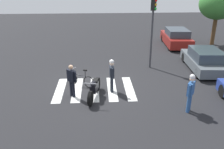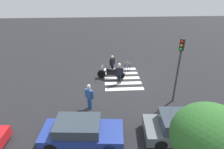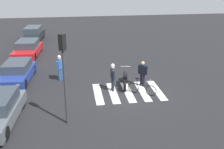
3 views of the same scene
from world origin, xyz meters
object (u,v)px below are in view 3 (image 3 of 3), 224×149
at_px(car_black_suv, 33,34).
at_px(officer_by_motorcycle, 143,72).
at_px(officer_on_foot, 113,75).
at_px(leaning_bicycle, 142,89).
at_px(car_blue_hatchback, 17,72).
at_px(police_motorcycle, 125,79).
at_px(pedestrian_bystander, 60,66).
at_px(traffic_light_pole, 64,66).
at_px(car_red_convertible, 28,49).

bearing_deg(car_black_suv, officer_by_motorcycle, -147.98).
bearing_deg(officer_on_foot, leaning_bicycle, -115.76).
relative_size(officer_on_foot, car_blue_hatchback, 0.41).
relative_size(police_motorcycle, car_black_suv, 0.48).
bearing_deg(officer_by_motorcycle, police_motorcycle, 80.60).
distance_m(pedestrian_bystander, car_black_suv, 11.83).
distance_m(leaning_bicycle, car_black_suv, 16.40).
bearing_deg(police_motorcycle, traffic_light_pole, 138.14).
bearing_deg(traffic_light_pole, officer_by_motorcycle, -50.54).
bearing_deg(car_red_convertible, officer_by_motorcycle, -134.33).
xyz_separation_m(police_motorcycle, car_blue_hatchback, (1.87, 6.83, 0.14)).
height_order(car_blue_hatchback, car_black_suv, car_black_suv).
height_order(officer_by_motorcycle, car_blue_hatchback, officer_by_motorcycle).
bearing_deg(pedestrian_bystander, police_motorcycle, -111.27).
xyz_separation_m(officer_on_foot, officer_by_motorcycle, (0.42, -1.94, -0.06)).
height_order(officer_by_motorcycle, car_black_suv, officer_by_motorcycle).
xyz_separation_m(car_red_convertible, car_black_suv, (5.30, 0.18, 0.08)).
height_order(leaning_bicycle, car_blue_hatchback, car_blue_hatchback).
relative_size(pedestrian_bystander, car_blue_hatchback, 0.42).
height_order(officer_by_motorcycle, car_red_convertible, officer_by_motorcycle).
relative_size(pedestrian_bystander, car_red_convertible, 0.41).
bearing_deg(officer_by_motorcycle, car_black_suv, 32.02).
bearing_deg(pedestrian_bystander, officer_on_foot, -124.34).
relative_size(leaning_bicycle, officer_on_foot, 0.87).
xyz_separation_m(officer_by_motorcycle, car_red_convertible, (7.86, 8.05, -0.30)).
height_order(officer_on_foot, car_black_suv, officer_on_foot).
bearing_deg(car_black_suv, leaning_bicycle, -151.16).
distance_m(police_motorcycle, car_blue_hatchback, 7.08).
bearing_deg(car_red_convertible, car_black_suv, 1.95).
bearing_deg(car_red_convertible, car_blue_hatchback, -178.41).
bearing_deg(car_red_convertible, traffic_light_pole, -163.69).
distance_m(officer_by_motorcycle, pedestrian_bystander, 5.41).
relative_size(officer_on_foot, car_red_convertible, 0.40).
height_order(officer_by_motorcycle, traffic_light_pole, traffic_light_pole).
relative_size(car_red_convertible, traffic_light_pole, 0.99).
relative_size(officer_on_foot, officer_by_motorcycle, 1.06).
xyz_separation_m(officer_by_motorcycle, pedestrian_bystander, (1.75, 5.12, 0.07)).
relative_size(car_red_convertible, car_black_suv, 0.90).
relative_size(pedestrian_bystander, car_black_suv, 0.37).
height_order(officer_on_foot, car_red_convertible, officer_on_foot).
height_order(officer_on_foot, traffic_light_pole, traffic_light_pole).
relative_size(police_motorcycle, traffic_light_pole, 0.53).
height_order(car_blue_hatchback, car_red_convertible, car_red_convertible).
distance_m(officer_by_motorcycle, car_blue_hatchback, 8.16).
bearing_deg(officer_by_motorcycle, car_blue_hatchback, 75.47).
distance_m(leaning_bicycle, car_red_convertible, 11.91).
distance_m(car_blue_hatchback, traffic_light_pole, 7.08).
height_order(police_motorcycle, officer_by_motorcycle, officer_by_motorcycle).
bearing_deg(police_motorcycle, pedestrian_bystander, 68.73).
bearing_deg(car_blue_hatchback, car_red_convertible, 1.59).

